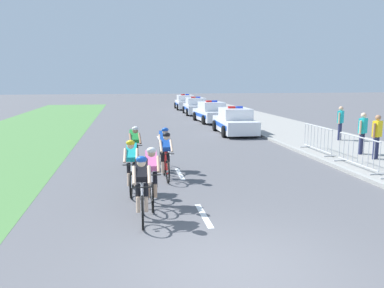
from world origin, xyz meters
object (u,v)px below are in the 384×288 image
object	(u,v)px
cyclist_lead	(142,187)
crowd_barrier_rear	(317,139)
cyclist_fifth	(135,147)
spectator_closest	(340,121)
cyclist_fourth	(166,155)
crowd_barrier_middle	(358,152)
police_car_nearest	(235,122)
police_car_second	(211,113)
police_car_third	(195,107)
spectator_middle	(377,134)
cyclist_sixth	(164,148)
police_car_furthest	(185,103)
cyclist_second	(152,175)
spectator_back	(363,130)
cyclist_third	(132,165)

from	to	relation	value
cyclist_lead	crowd_barrier_rear	xyz separation A→B (m)	(7.52, 6.51, -0.14)
cyclist_fifth	spectator_closest	size ratio (longest dim) A/B	1.03
cyclist_fourth	spectator_closest	distance (m)	10.90
crowd_barrier_middle	police_car_nearest	bearing A→B (deg)	99.54
cyclist_lead	police_car_second	world-z (taller)	police_car_second
cyclist_fifth	police_car_nearest	bearing A→B (deg)	53.49
police_car_nearest	police_car_third	size ratio (longest dim) A/B	1.00
cyclist_fifth	spectator_middle	size ratio (longest dim) A/B	1.03
cyclist_sixth	crowd_barrier_middle	size ratio (longest dim) A/B	0.74
police_car_furthest	police_car_nearest	bearing A→B (deg)	-90.00
cyclist_lead	crowd_barrier_middle	xyz separation A→B (m)	(7.46, 3.56, -0.14)
cyclist_second	police_car_furthest	bearing A→B (deg)	79.82
cyclist_fifth	police_car_nearest	distance (m)	9.89
police_car_second	crowd_barrier_rear	world-z (taller)	police_car_second
cyclist_sixth	spectator_back	bearing A→B (deg)	7.17
cyclist_lead	police_car_nearest	distance (m)	14.37
police_car_third	crowd_barrier_middle	size ratio (longest dim) A/B	1.92
cyclist_lead	police_car_nearest	size ratio (longest dim) A/B	0.39
cyclist_lead	cyclist_sixth	xyz separation A→B (m)	(0.95, 4.70, 0.00)
cyclist_second	police_car_nearest	distance (m)	13.33
cyclist_fourth	police_car_nearest	xyz separation A→B (m)	(4.97, 9.60, -0.11)
cyclist_fifth	spectator_middle	xyz separation A→B (m)	(9.00, -0.43, 0.30)
cyclist_third	police_car_furthest	size ratio (longest dim) A/B	0.39
cyclist_fourth	spectator_middle	xyz separation A→B (m)	(8.09, 1.22, 0.30)
cyclist_third	spectator_middle	distance (m)	9.50
police_car_nearest	spectator_middle	world-z (taller)	spectator_middle
cyclist_fifth	spectator_middle	bearing A→B (deg)	-2.75
cyclist_sixth	spectator_closest	world-z (taller)	spectator_closest
cyclist_third	spectator_back	size ratio (longest dim) A/B	1.03
police_car_second	police_car_furthest	distance (m)	12.68
cyclist_lead	cyclist_fifth	bearing A→B (deg)	90.34
cyclist_sixth	crowd_barrier_rear	bearing A→B (deg)	15.42
crowd_barrier_middle	spectator_back	xyz separation A→B (m)	(1.56, 2.16, 0.44)
police_car_nearest	spectator_middle	xyz separation A→B (m)	(3.11, -8.38, 0.40)
cyclist_lead	spectator_back	size ratio (longest dim) A/B	1.03
cyclist_second	crowd_barrier_middle	bearing A→B (deg)	19.54
cyclist_lead	police_car_third	distance (m)	26.50
police_car_second	police_car_third	bearing A→B (deg)	90.01
spectator_middle	police_car_furthest	bearing A→B (deg)	96.50
crowd_barrier_middle	spectator_back	world-z (taller)	spectator_back
police_car_third	spectator_closest	distance (m)	17.13
crowd_barrier_middle	police_car_second	bearing A→B (deg)	95.79
cyclist_fourth	cyclist_sixth	xyz separation A→B (m)	(0.07, 1.18, 0.00)
cyclist_third	cyclist_fifth	world-z (taller)	same
cyclist_fifth	police_car_furthest	xyz separation A→B (m)	(5.88, 26.90, -0.11)
cyclist_lead	cyclist_sixth	distance (m)	4.80
cyclist_second	police_car_third	bearing A→B (deg)	77.35
crowd_barrier_rear	police_car_furthest	bearing A→B (deg)	93.73
cyclist_second	police_car_second	distance (m)	19.21
spectator_back	cyclist_fourth	bearing A→B (deg)	-164.90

